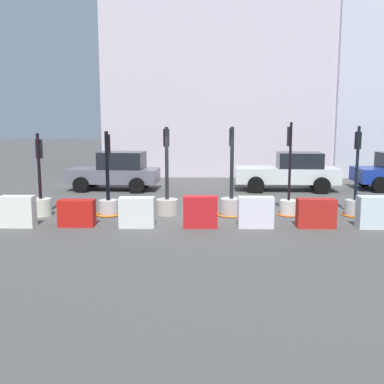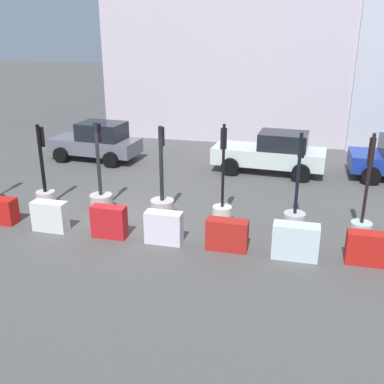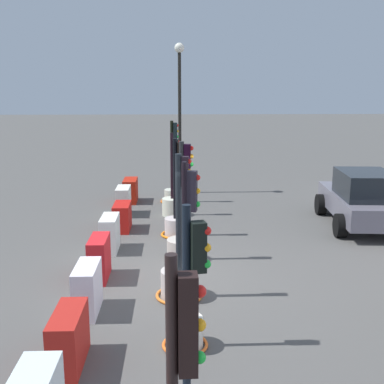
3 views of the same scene
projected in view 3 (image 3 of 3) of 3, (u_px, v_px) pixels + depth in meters
The scene contains 16 objects.
ground_plane at pixel (164, 276), 10.51m from camera, with size 120.00×120.00×0.00m, color #51504D.
traffic_light_0 at pixel (172, 188), 17.07m from camera, with size 0.86×0.86×2.88m.
traffic_light_1 at pixel (173, 200), 15.33m from camera, with size 0.65×0.65×2.63m.
traffic_light_2 at pixel (176, 219), 13.24m from camera, with size 0.83×0.83×2.69m.
traffic_light_3 at pixel (182, 238), 11.40m from camera, with size 0.72×0.72×2.82m.
traffic_light_4 at pixel (179, 276), 9.39m from camera, with size 0.93×0.93×2.83m.
traffic_light_5 at pixel (185, 318), 7.58m from camera, with size 0.74×0.74×2.97m.
construction_barrier_0 at pixel (130, 191), 17.13m from camera, with size 1.06×0.47×0.82m.
construction_barrier_1 at pixel (123, 201), 15.41m from camera, with size 0.97×0.42×0.90m.
construction_barrier_2 at pixel (122, 217), 13.80m from camera, with size 1.03×0.46×0.77m.
construction_barrier_3 at pixel (110, 234), 12.07m from camera, with size 1.00×0.41×0.87m.
construction_barrier_4 at pixel (99, 258), 10.30m from camera, with size 0.97×0.38×0.91m.
construction_barrier_5 at pixel (87, 289), 8.76m from camera, with size 1.00×0.40×0.89m.
construction_barrier_6 at pixel (69, 339), 7.10m from camera, with size 1.09×0.42×0.83m.
car_grey_saloon at pixel (362, 199), 14.06m from camera, with size 3.98×2.22×1.67m.
street_lamp_post at pixel (180, 96), 17.89m from camera, with size 0.36×0.36×5.58m.
Camera 3 is at (9.88, 0.26, 4.06)m, focal length 45.11 mm.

